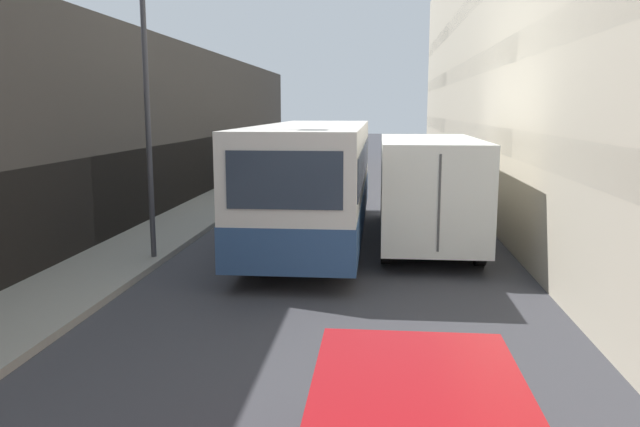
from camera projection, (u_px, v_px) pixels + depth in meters
name	position (u px, v px, depth m)	size (l,w,h in m)	color
ground_plane	(330.00, 260.00, 14.55)	(150.00, 150.00, 0.00)	#38383D
sidewalk_left	(131.00, 253.00, 14.98)	(2.11, 60.00, 0.14)	gray
building_left_shopfront	(37.00, 144.00, 14.76)	(2.40, 60.00, 5.83)	#423D38
building_right_apartment	(590.00, 24.00, 13.16)	(2.40, 60.00, 10.54)	#A89E89
bus	(315.00, 180.00, 16.46)	(2.63, 10.55, 3.08)	silver
box_truck	(426.00, 185.00, 16.29)	(2.33, 7.74, 2.76)	silver
panel_van	(301.00, 163.00, 27.16)	(1.97, 4.32, 2.09)	#BCBCC1
street_lamp	(144.00, 35.00, 13.48)	(0.36, 0.80, 7.17)	#38383D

